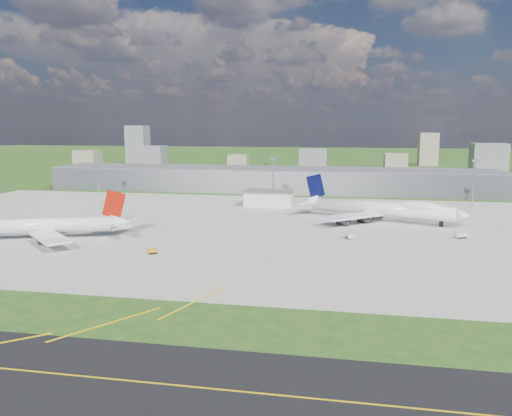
% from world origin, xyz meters
% --- Properties ---
extents(ground, '(1400.00, 1400.00, 0.00)m').
position_xyz_m(ground, '(0.00, 150.00, 0.00)').
color(ground, '#244716').
rests_on(ground, ground).
extents(apron, '(360.00, 190.00, 0.08)m').
position_xyz_m(apron, '(10.00, 40.00, 0.04)').
color(apron, '#9C9A8E').
rests_on(apron, ground).
extents(terminal, '(300.00, 42.00, 15.00)m').
position_xyz_m(terminal, '(0.00, 165.00, 7.50)').
color(terminal, gray).
rests_on(terminal, ground).
extents(ops_building, '(26.00, 16.00, 8.00)m').
position_xyz_m(ops_building, '(10.00, 100.00, 4.00)').
color(ops_building, silver).
rests_on(ops_building, ground).
extents(mast_west, '(3.50, 2.00, 25.90)m').
position_xyz_m(mast_west, '(-100.00, 115.00, 17.71)').
color(mast_west, gray).
rests_on(mast_west, ground).
extents(mast_center, '(3.50, 2.00, 25.90)m').
position_xyz_m(mast_center, '(10.00, 115.00, 17.71)').
color(mast_center, gray).
rests_on(mast_center, ground).
extents(mast_east, '(3.50, 2.00, 25.90)m').
position_xyz_m(mast_east, '(120.00, 115.00, 17.71)').
color(mast_east, gray).
rests_on(mast_east, ground).
extents(airliner_red_twin, '(67.59, 51.44, 19.06)m').
position_xyz_m(airliner_red_twin, '(-64.39, 2.91, 5.07)').
color(airliner_red_twin, white).
rests_on(airliner_red_twin, ground).
extents(airliner_blue_quad, '(76.30, 58.25, 20.69)m').
position_xyz_m(airliner_blue_quad, '(68.98, 65.10, 5.75)').
color(airliner_blue_quad, white).
rests_on(airliner_blue_quad, ground).
extents(tug_yellow, '(3.71, 3.36, 1.64)m').
position_xyz_m(tug_yellow, '(-13.68, -11.72, 0.87)').
color(tug_yellow, orange).
rests_on(tug_yellow, ground).
extents(van_white_near, '(2.94, 4.75, 2.29)m').
position_xyz_m(van_white_near, '(53.74, 24.76, 1.17)').
color(van_white_near, silver).
rests_on(van_white_near, ground).
extents(van_white_far, '(5.00, 3.76, 2.36)m').
position_xyz_m(van_white_far, '(97.13, 33.15, 1.20)').
color(van_white_far, silver).
rests_on(van_white_far, ground).
extents(bldg_far_w, '(24.00, 20.00, 18.00)m').
position_xyz_m(bldg_far_w, '(-220.00, 320.00, 9.00)').
color(bldg_far_w, gray).
rests_on(bldg_far_w, ground).
extents(bldg_w, '(28.00, 22.00, 24.00)m').
position_xyz_m(bldg_w, '(-140.00, 300.00, 12.00)').
color(bldg_w, slate).
rests_on(bldg_w, ground).
extents(bldg_cw, '(20.00, 18.00, 14.00)m').
position_xyz_m(bldg_cw, '(-60.00, 340.00, 7.00)').
color(bldg_cw, gray).
rests_on(bldg_cw, ground).
extents(bldg_c, '(26.00, 20.00, 22.00)m').
position_xyz_m(bldg_c, '(20.00, 310.00, 11.00)').
color(bldg_c, slate).
rests_on(bldg_c, ground).
extents(bldg_ce, '(22.00, 24.00, 16.00)m').
position_xyz_m(bldg_ce, '(100.00, 350.00, 8.00)').
color(bldg_ce, gray).
rests_on(bldg_ce, ground).
extents(bldg_e, '(30.00, 22.00, 28.00)m').
position_xyz_m(bldg_e, '(180.00, 320.00, 14.00)').
color(bldg_e, slate).
rests_on(bldg_e, ground).
extents(bldg_tall_w, '(22.00, 20.00, 44.00)m').
position_xyz_m(bldg_tall_w, '(-180.00, 360.00, 22.00)').
color(bldg_tall_w, slate).
rests_on(bldg_tall_w, ground).
extents(bldg_tall_e, '(20.00, 18.00, 36.00)m').
position_xyz_m(bldg_tall_e, '(140.00, 410.00, 18.00)').
color(bldg_tall_e, gray).
rests_on(bldg_tall_e, ground).
extents(tree_far_w, '(7.20, 7.20, 8.80)m').
position_xyz_m(tree_far_w, '(-200.00, 270.00, 5.18)').
color(tree_far_w, '#382314').
rests_on(tree_far_w, ground).
extents(tree_w, '(6.75, 6.75, 8.25)m').
position_xyz_m(tree_w, '(-110.00, 265.00, 4.86)').
color(tree_w, '#382314').
rests_on(tree_w, ground).
extents(tree_c, '(8.10, 8.10, 9.90)m').
position_xyz_m(tree_c, '(-20.00, 280.00, 5.84)').
color(tree_c, '#382314').
rests_on(tree_c, ground).
extents(tree_e, '(7.65, 7.65, 9.35)m').
position_xyz_m(tree_e, '(70.00, 275.00, 5.51)').
color(tree_e, '#382314').
rests_on(tree_e, ground).
extents(tree_far_e, '(6.30, 6.30, 7.70)m').
position_xyz_m(tree_far_e, '(160.00, 285.00, 4.53)').
color(tree_far_e, '#382314').
rests_on(tree_far_e, ground).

